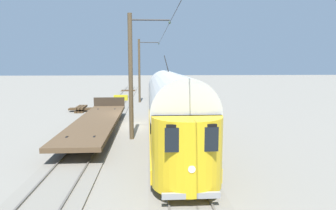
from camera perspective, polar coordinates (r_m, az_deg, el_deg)
The scene contains 10 objects.
ground_plane at distance 23.69m, azimuth -6.47°, elevation -3.91°, with size 220.00×220.00×0.00m, color gray.
track_streetcar_siding at distance 24.00m, azimuth -0.49°, elevation -3.58°, with size 2.80×80.00×0.18m.
track_adjacent_siding at distance 24.23m, azimuth -12.34°, elevation -3.65°, with size 2.80×80.00×0.18m.
vintage_streetcar at distance 17.96m, azimuth 0.58°, elevation -0.29°, with size 2.65×17.38×5.37m.
flatcar_adjacent at distance 21.40m, azimuth -13.48°, elevation -3.00°, with size 2.80×14.13×1.60m.
catenary_pole_foreground at distance 37.72m, azimuth -5.44°, elevation 6.73°, with size 2.69×0.28×7.91m.
catenary_pole_mid_near at distance 18.90m, azimuth -7.00°, elevation 5.70°, with size 2.69×0.28×7.91m.
switch_stand at distance 29.72m, azimuth 1.39°, elevation -0.11°, with size 0.50×0.30×1.24m.
spare_tie_stack at distance 31.69m, azimuth -16.37°, elevation -0.72°, with size 2.40×2.40×0.54m.
track_end_bumper at distance 39.49m, azimuth -9.05°, elevation 1.32°, with size 1.80×0.60×0.80m, color #B2A519.
Camera 1 is at (-1.11, 23.18, 4.78)m, focal length 31.72 mm.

